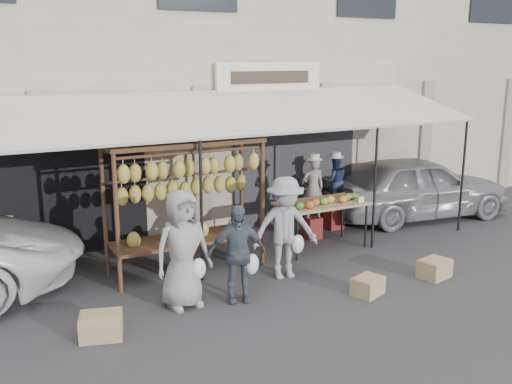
{
  "coord_description": "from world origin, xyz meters",
  "views": [
    {
      "loc": [
        -4.35,
        -6.95,
        3.52
      ],
      "look_at": [
        0.12,
        1.4,
        1.3
      ],
      "focal_mm": 40.0,
      "sensor_mm": 36.0,
      "label": 1
    }
  ],
  "objects_px": {
    "vendor_left": "(313,188)",
    "crate_far": "(101,326)",
    "customer_left": "(182,249)",
    "crate_near_b": "(434,269)",
    "customer_right": "(285,228)",
    "sedan": "(417,187)",
    "customer_mid": "(237,253)",
    "vendor_right": "(335,181)",
    "produce_table": "(323,204)",
    "banana_rack": "(186,181)",
    "crate_near_a": "(368,286)"
  },
  "relations": [
    {
      "from": "crate_far",
      "to": "sedan",
      "type": "relative_size",
      "value": 0.13
    },
    {
      "from": "banana_rack",
      "to": "vendor_right",
      "type": "bearing_deg",
      "value": 13.69
    },
    {
      "from": "produce_table",
      "to": "customer_left",
      "type": "height_order",
      "value": "customer_left"
    },
    {
      "from": "banana_rack",
      "to": "vendor_right",
      "type": "height_order",
      "value": "banana_rack"
    },
    {
      "from": "customer_mid",
      "to": "crate_near_b",
      "type": "relative_size",
      "value": 2.94
    },
    {
      "from": "vendor_right",
      "to": "customer_left",
      "type": "xyz_separation_m",
      "value": [
        -4.22,
        -2.17,
        -0.16
      ]
    },
    {
      "from": "banana_rack",
      "to": "crate_near_a",
      "type": "distance_m",
      "value": 3.35
    },
    {
      "from": "produce_table",
      "to": "customer_left",
      "type": "bearing_deg",
      "value": -160.12
    },
    {
      "from": "produce_table",
      "to": "crate_far",
      "type": "relative_size",
      "value": 3.19
    },
    {
      "from": "crate_near_a",
      "to": "crate_far",
      "type": "bearing_deg",
      "value": 172.11
    },
    {
      "from": "customer_left",
      "to": "customer_mid",
      "type": "bearing_deg",
      "value": -19.86
    },
    {
      "from": "vendor_left",
      "to": "customer_right",
      "type": "xyz_separation_m",
      "value": [
        -1.58,
        -1.55,
        -0.19
      ]
    },
    {
      "from": "customer_mid",
      "to": "crate_near_a",
      "type": "distance_m",
      "value": 2.08
    },
    {
      "from": "crate_far",
      "to": "sedan",
      "type": "height_order",
      "value": "sedan"
    },
    {
      "from": "produce_table",
      "to": "customer_right",
      "type": "bearing_deg",
      "value": -146.72
    },
    {
      "from": "produce_table",
      "to": "banana_rack",
      "type": "bearing_deg",
      "value": 177.79
    },
    {
      "from": "vendor_right",
      "to": "customer_right",
      "type": "xyz_separation_m",
      "value": [
        -2.35,
        -1.9,
        -0.18
      ]
    },
    {
      "from": "crate_far",
      "to": "sedan",
      "type": "distance_m",
      "value": 8.04
    },
    {
      "from": "vendor_right",
      "to": "customer_left",
      "type": "height_order",
      "value": "customer_left"
    },
    {
      "from": "produce_table",
      "to": "customer_right",
      "type": "height_order",
      "value": "customer_right"
    },
    {
      "from": "customer_left",
      "to": "crate_near_b",
      "type": "distance_m",
      "value": 4.2
    },
    {
      "from": "crate_near_b",
      "to": "sedan",
      "type": "distance_m",
      "value": 3.75
    },
    {
      "from": "crate_near_b",
      "to": "crate_far",
      "type": "bearing_deg",
      "value": 174.66
    },
    {
      "from": "banana_rack",
      "to": "produce_table",
      "type": "height_order",
      "value": "banana_rack"
    },
    {
      "from": "vendor_left",
      "to": "crate_near_a",
      "type": "relative_size",
      "value": 2.62
    },
    {
      "from": "customer_right",
      "to": "sedan",
      "type": "height_order",
      "value": "customer_right"
    },
    {
      "from": "customer_right",
      "to": "sedan",
      "type": "distance_m",
      "value": 4.8
    },
    {
      "from": "crate_near_a",
      "to": "customer_mid",
      "type": "bearing_deg",
      "value": 157.82
    },
    {
      "from": "customer_left",
      "to": "sedan",
      "type": "bearing_deg",
      "value": 11.89
    },
    {
      "from": "vendor_left",
      "to": "crate_near_a",
      "type": "xyz_separation_m",
      "value": [
        -0.83,
        -2.77,
        -0.9
      ]
    },
    {
      "from": "vendor_left",
      "to": "banana_rack",
      "type": "bearing_deg",
      "value": 25.24
    },
    {
      "from": "vendor_left",
      "to": "customer_right",
      "type": "distance_m",
      "value": 2.22
    },
    {
      "from": "crate_near_b",
      "to": "customer_mid",
      "type": "bearing_deg",
      "value": 167.76
    },
    {
      "from": "banana_rack",
      "to": "crate_near_a",
      "type": "height_order",
      "value": "banana_rack"
    },
    {
      "from": "vendor_left",
      "to": "customer_mid",
      "type": "height_order",
      "value": "vendor_left"
    },
    {
      "from": "banana_rack",
      "to": "crate_near_b",
      "type": "height_order",
      "value": "banana_rack"
    },
    {
      "from": "produce_table",
      "to": "sedan",
      "type": "xyz_separation_m",
      "value": [
        3.11,
        0.81,
        -0.16
      ]
    },
    {
      "from": "vendor_left",
      "to": "crate_far",
      "type": "height_order",
      "value": "vendor_left"
    },
    {
      "from": "crate_near_a",
      "to": "produce_table",
      "type": "bearing_deg",
      "value": 73.57
    },
    {
      "from": "crate_near_a",
      "to": "vendor_right",
      "type": "bearing_deg",
      "value": 62.87
    },
    {
      "from": "banana_rack",
      "to": "customer_right",
      "type": "relative_size",
      "value": 1.54
    },
    {
      "from": "customer_mid",
      "to": "sedan",
      "type": "height_order",
      "value": "customer_mid"
    },
    {
      "from": "produce_table",
      "to": "sedan",
      "type": "distance_m",
      "value": 3.21
    },
    {
      "from": "customer_mid",
      "to": "vendor_right",
      "type": "bearing_deg",
      "value": 49.87
    },
    {
      "from": "produce_table",
      "to": "customer_mid",
      "type": "xyz_separation_m",
      "value": [
        -2.48,
        -1.37,
        -0.14
      ]
    },
    {
      "from": "vendor_right",
      "to": "sedan",
      "type": "distance_m",
      "value": 2.16
    },
    {
      "from": "vendor_left",
      "to": "crate_far",
      "type": "distance_m",
      "value": 5.31
    },
    {
      "from": "crate_near_a",
      "to": "sedan",
      "type": "relative_size",
      "value": 0.11
    },
    {
      "from": "customer_right",
      "to": "sedan",
      "type": "xyz_separation_m",
      "value": [
        4.48,
        1.72,
        -0.13
      ]
    },
    {
      "from": "produce_table",
      "to": "crate_near_b",
      "type": "relative_size",
      "value": 3.39
    }
  ]
}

